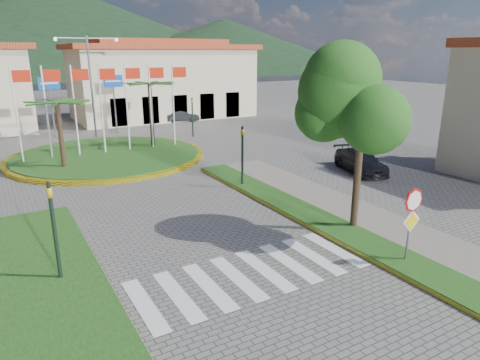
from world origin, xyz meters
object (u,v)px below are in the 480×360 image
deciduous_tree (364,98)px  car_side_right (360,161)px  car_dark_b (182,116)px  roundabout_island (108,155)px  stop_sign (412,214)px

deciduous_tree → car_side_right: deciduous_tree is taller
deciduous_tree → car_dark_b: (4.80, 28.80, -4.62)m
car_side_right → car_dark_b: bearing=111.1°
roundabout_island → stop_sign: 20.69m
roundabout_island → car_side_right: roundabout_island is taller
deciduous_tree → car_dark_b: 29.56m
car_side_right → stop_sign: bearing=-111.1°
stop_sign → deciduous_tree: bearing=78.8°
roundabout_island → deciduous_tree: 18.55m
roundabout_island → stop_sign: (4.90, -20.04, 1.61)m
deciduous_tree → car_side_right: size_ratio=1.57×
roundabout_island → stop_sign: roundabout_island is taller
roundabout_island → stop_sign: size_ratio=4.79×
roundabout_island → stop_sign: bearing=-76.3°
roundabout_island → deciduous_tree: (5.50, -17.00, 5.00)m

